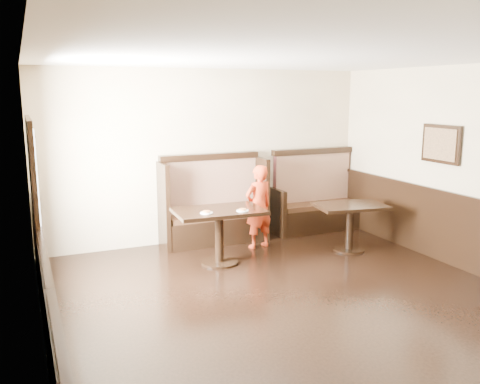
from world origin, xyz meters
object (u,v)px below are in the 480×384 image
table_neighbor (350,216)px  child (259,207)px  booth_neighbor (315,203)px  table_main (219,222)px  booth_main (213,210)px

table_neighbor → child: bearing=159.6°
booth_neighbor → table_main: size_ratio=1.29×
booth_neighbor → table_main: 2.49m
booth_neighbor → table_main: bearing=-154.9°
booth_neighbor → child: 1.52m
booth_main → booth_neighbor: (1.95, -0.00, -0.05)m
booth_main → child: bearing=-46.4°
booth_main → child: (0.55, -0.58, 0.13)m
booth_main → table_main: size_ratio=1.37×
booth_neighbor → table_neighbor: size_ratio=1.43×
table_neighbor → booth_main: bearing=153.7°
booth_neighbor → child: size_ratio=1.25×
child → booth_main: bearing=-57.1°
booth_main → table_neighbor: booth_main is taller
table_main → child: size_ratio=0.97×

